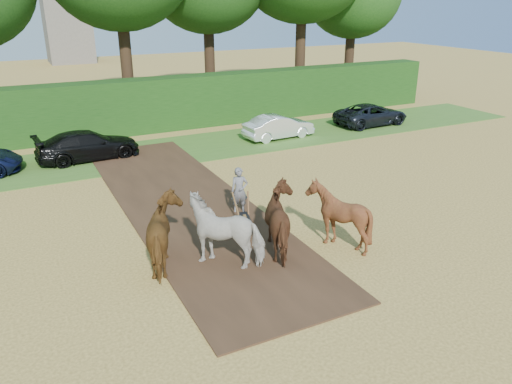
# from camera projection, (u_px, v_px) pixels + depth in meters

# --- Properties ---
(ground) EXTENTS (120.00, 120.00, 0.00)m
(ground) POSITION_uv_depth(u_px,v_px,m) (222.00, 312.00, 12.34)
(ground) COLOR gold
(ground) RESTS_ON ground
(earth_strip) EXTENTS (4.50, 17.00, 0.05)m
(earth_strip) POSITION_uv_depth(u_px,v_px,m) (186.00, 204.00, 18.78)
(earth_strip) COLOR #472D1C
(earth_strip) RESTS_ON ground
(grass_verge) EXTENTS (50.00, 5.00, 0.03)m
(grass_verge) POSITION_uv_depth(u_px,v_px,m) (108.00, 159.00, 23.98)
(grass_verge) COLOR #38601E
(grass_verge) RESTS_ON ground
(hedgerow) EXTENTS (46.00, 1.60, 3.00)m
(hedgerow) POSITION_uv_depth(u_px,v_px,m) (88.00, 111.00, 27.18)
(hedgerow) COLOR #14380F
(hedgerow) RESTS_ON ground
(plough_team) EXTENTS (7.05, 5.06, 2.03)m
(plough_team) POSITION_uv_depth(u_px,v_px,m) (256.00, 224.00, 14.78)
(plough_team) COLOR brown
(plough_team) RESTS_ON ground
(parked_cars) EXTENTS (36.67, 3.04, 1.46)m
(parked_cars) POSITION_uv_depth(u_px,v_px,m) (83.00, 149.00, 23.34)
(parked_cars) COLOR #B5B8BD
(parked_cars) RESTS_ON ground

